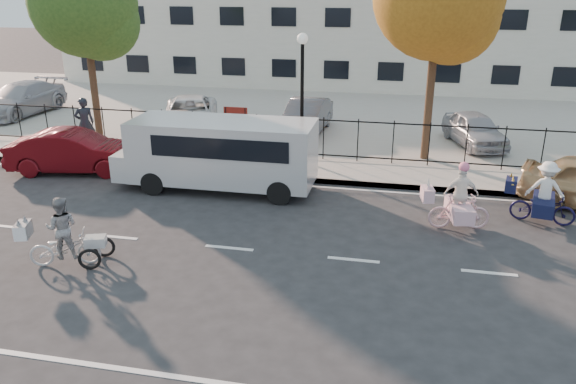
% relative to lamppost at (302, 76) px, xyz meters
% --- Properties ---
extents(ground, '(120.00, 120.00, 0.00)m').
position_rel_lamppost_xyz_m(ground, '(-0.50, -6.80, -3.11)').
color(ground, '#333334').
extents(road_markings, '(60.00, 9.52, 0.01)m').
position_rel_lamppost_xyz_m(road_markings, '(-0.50, -6.80, -3.11)').
color(road_markings, silver).
rests_on(road_markings, ground).
extents(curb, '(60.00, 0.10, 0.15)m').
position_rel_lamppost_xyz_m(curb, '(-0.50, -1.75, -3.04)').
color(curb, '#A8A399').
rests_on(curb, ground).
extents(sidewalk, '(60.00, 2.20, 0.15)m').
position_rel_lamppost_xyz_m(sidewalk, '(-0.50, -0.70, -3.04)').
color(sidewalk, '#A8A399').
rests_on(sidewalk, ground).
extents(parking_lot, '(60.00, 15.60, 0.15)m').
position_rel_lamppost_xyz_m(parking_lot, '(-0.50, 8.20, -3.04)').
color(parking_lot, '#A8A399').
rests_on(parking_lot, ground).
extents(iron_fence, '(58.00, 0.06, 1.50)m').
position_rel_lamppost_xyz_m(iron_fence, '(-0.50, 0.40, -2.21)').
color(iron_fence, black).
rests_on(iron_fence, sidewalk).
extents(building, '(34.00, 10.00, 6.00)m').
position_rel_lamppost_xyz_m(building, '(-0.50, 18.20, -0.11)').
color(building, silver).
rests_on(building, ground).
extents(lamppost, '(0.36, 0.36, 4.33)m').
position_rel_lamppost_xyz_m(lamppost, '(0.00, 0.00, 0.00)').
color(lamppost, black).
rests_on(lamppost, sidewalk).
extents(street_sign, '(0.85, 0.06, 1.80)m').
position_rel_lamppost_xyz_m(street_sign, '(-2.35, 0.00, -1.70)').
color(street_sign, black).
rests_on(street_sign, sidewalk).
extents(zebra_trike, '(1.90, 1.20, 1.63)m').
position_rel_lamppost_xyz_m(zebra_trike, '(-3.85, -8.37, -2.48)').
color(zebra_trike, silver).
rests_on(zebra_trike, ground).
extents(unicorn_bike, '(1.83, 1.29, 1.81)m').
position_rel_lamppost_xyz_m(unicorn_bike, '(4.94, -4.47, -2.44)').
color(unicorn_bike, '#FFC2C8').
rests_on(unicorn_bike, ground).
extents(bull_bike, '(1.88, 1.31, 1.70)m').
position_rel_lamppost_xyz_m(bull_bike, '(7.15, -3.59, -2.43)').
color(bull_bike, '#131035').
rests_on(bull_bike, ground).
extents(white_van, '(6.05, 2.07, 2.15)m').
position_rel_lamppost_xyz_m(white_van, '(-2.00, -2.86, -1.93)').
color(white_van, silver).
rests_on(white_van, ground).
extents(red_sedan, '(4.50, 2.24, 1.42)m').
position_rel_lamppost_xyz_m(red_sedan, '(-7.29, -2.30, -2.40)').
color(red_sedan, '#51090E').
rests_on(red_sedan, ground).
extents(pedestrian, '(0.83, 0.79, 1.90)m').
position_rel_lamppost_xyz_m(pedestrian, '(-8.22, 0.00, -2.01)').
color(pedestrian, black).
rests_on(pedestrian, sidewalk).
extents(lot_car_a, '(2.32, 5.13, 1.46)m').
position_rel_lamppost_xyz_m(lot_car_a, '(-14.23, 4.52, -2.23)').
color(lot_car_a, '#A9AAB1').
rests_on(lot_car_a, parking_lot).
extents(lot_car_b, '(3.55, 5.22, 1.33)m').
position_rel_lamppost_xyz_m(lot_car_b, '(-5.45, 3.48, -2.30)').
color(lot_car_b, white).
rests_on(lot_car_b, parking_lot).
extents(lot_car_c, '(1.71, 4.19, 1.35)m').
position_rel_lamppost_xyz_m(lot_car_c, '(-0.54, 3.92, -2.29)').
color(lot_car_c, '#505158').
rests_on(lot_car_c, parking_lot).
extents(lot_car_d, '(2.54, 3.97, 1.26)m').
position_rel_lamppost_xyz_m(lot_car_d, '(6.07, 3.34, -2.33)').
color(lot_car_d, '#A4A5AC').
rests_on(lot_car_d, parking_lot).
extents(tree_west, '(3.96, 3.96, 7.27)m').
position_rel_lamppost_xyz_m(tree_west, '(-8.37, 1.46, 1.98)').
color(tree_west, '#442D1D').
rests_on(tree_west, ground).
extents(tree_mid, '(4.24, 4.24, 7.78)m').
position_rel_lamppost_xyz_m(tree_mid, '(4.35, 1.28, 2.34)').
color(tree_mid, '#442D1D').
rests_on(tree_mid, ground).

